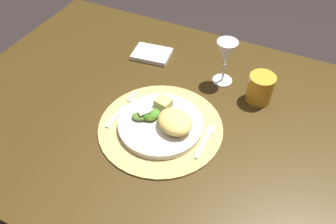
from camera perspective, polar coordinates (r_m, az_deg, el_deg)
The scene contains 11 objects.
dining_table at distance 1.12m, azimuth 2.24°, elevation -5.22°, with size 1.46×0.95×0.76m.
placemat at distance 1.01m, azimuth -1.23°, elevation -2.50°, with size 0.36×0.36×0.01m, color tan.
dinner_plate at distance 1.00m, azimuth -1.24°, elevation -2.04°, with size 0.24×0.24×0.02m, color silver.
pasta_serving at distance 0.97m, azimuth 1.02°, elevation -1.58°, with size 0.11×0.09×0.04m, color #EAC762.
salad_greens at distance 1.00m, azimuth -3.43°, elevation -0.47°, with size 0.08×0.07×0.03m.
bread_piece at distance 1.03m, azimuth -0.77°, elevation 1.50°, with size 0.05×0.04×0.02m, color tan.
fork at distance 1.06m, azimuth -7.79°, elevation 0.19°, with size 0.02×0.17×0.00m.
spoon at distance 0.99m, azimuth 6.53°, elevation -3.87°, with size 0.02×0.13×0.01m.
napkin at distance 1.27m, azimuth -2.67°, elevation 9.45°, with size 0.13×0.10×0.02m, color white.
wine_glass at distance 1.11m, azimuth 9.47°, elevation 9.23°, with size 0.07×0.07×0.15m.
amber_tumbler at distance 1.10m, azimuth 14.90°, elevation 3.78°, with size 0.08×0.08×0.09m, color gold.
Camera 1 is at (0.27, -0.66, 1.51)m, focal length 37.21 mm.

